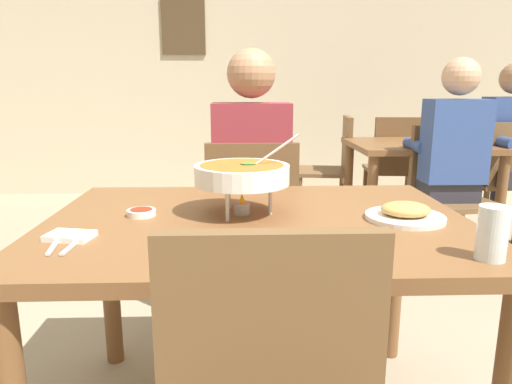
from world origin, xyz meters
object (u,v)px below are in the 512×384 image
at_px(dining_table_far, 420,161).
at_px(patron_bg_left, 451,152).
at_px(chair_bg_corner, 396,163).
at_px(sauce_dish, 141,212).
at_px(dining_table_main, 258,249).
at_px(curry_bowl, 242,175).
at_px(chair_diner_main, 252,221).
at_px(rice_plate, 287,246).
at_px(drink_glass, 492,236).
at_px(chair_bg_right, 333,163).
at_px(patron_bg_middle, 511,143).
at_px(appetizer_plate, 405,213).
at_px(chair_bg_left, 447,187).
at_px(chair_bg_middle, 504,175).
at_px(diner_main, 251,172).

height_order(dining_table_far, patron_bg_left, patron_bg_left).
bearing_deg(chair_bg_corner, sauce_dish, -124.02).
xyz_separation_m(dining_table_main, curry_bowl, (-0.05, 0.05, 0.23)).
xyz_separation_m(chair_diner_main, rice_plate, (0.06, -1.08, 0.25)).
distance_m(rice_plate, drink_glass, 0.48).
relative_size(sauce_dish, chair_bg_right, 0.10).
relative_size(chair_diner_main, rice_plate, 3.75).
distance_m(sauce_dish, chair_bg_right, 2.69).
xyz_separation_m(curry_bowl, patron_bg_middle, (1.95, 1.84, -0.13)).
relative_size(drink_glass, dining_table_far, 0.13).
bearing_deg(chair_bg_corner, patron_bg_left, -91.05).
relative_size(curry_bowl, drink_glass, 2.56).
bearing_deg(dining_table_main, patron_bg_left, 48.53).
xyz_separation_m(chair_diner_main, drink_glass, (0.54, -1.13, 0.29)).
bearing_deg(patron_bg_left, appetizer_plate, -118.86).
height_order(appetizer_plate, chair_bg_right, chair_bg_right).
distance_m(chair_diner_main, rice_plate, 1.11).
relative_size(chair_diner_main, sauce_dish, 10.00).
xyz_separation_m(chair_bg_left, chair_bg_corner, (-0.01, 0.98, 0.00)).
bearing_deg(dining_table_main, chair_bg_right, 73.41).
xyz_separation_m(sauce_dish, patron_bg_middle, (2.27, 1.85, -0.01)).
bearing_deg(rice_plate, chair_bg_middle, 50.46).
distance_m(rice_plate, chair_bg_middle, 2.87).
bearing_deg(dining_table_far, chair_bg_middle, -4.69).
bearing_deg(chair_bg_corner, chair_diner_main, -126.65).
bearing_deg(patron_bg_left, chair_bg_left, 66.50).
bearing_deg(diner_main, drink_glass, -65.25).
distance_m(sauce_dish, drink_glass, 0.99).
bearing_deg(appetizer_plate, drink_glass, -76.17).
bearing_deg(chair_diner_main, chair_bg_middle, 31.00).
bearing_deg(sauce_dish, patron_bg_left, 40.28).
relative_size(dining_table_far, patron_bg_middle, 0.76).
distance_m(curry_bowl, chair_bg_corner, 2.77).
bearing_deg(chair_bg_corner, rice_plate, -113.48).
relative_size(chair_bg_left, chair_bg_right, 1.00).
bearing_deg(chair_bg_middle, patron_bg_left, -142.82).
xyz_separation_m(sauce_dish, chair_bg_corner, (1.63, 2.42, -0.24)).
xyz_separation_m(rice_plate, chair_bg_middle, (1.82, 2.20, -0.25)).
distance_m(dining_table_main, patron_bg_left, 1.88).
xyz_separation_m(chair_diner_main, chair_bg_middle, (1.88, 1.13, 0.00)).
height_order(curry_bowl, drink_glass, curry_bowl).
relative_size(chair_diner_main, chair_bg_right, 1.00).
height_order(dining_table_main, drink_glass, drink_glass).
bearing_deg(appetizer_plate, dining_table_far, 67.60).
relative_size(curry_bowl, dining_table_far, 0.33).
height_order(dining_table_main, chair_bg_left, chair_bg_left).
relative_size(drink_glass, patron_bg_middle, 0.10).
xyz_separation_m(dining_table_far, chair_bg_corner, (0.00, 0.52, -0.10)).
relative_size(dining_table_main, drink_glass, 10.04).
relative_size(appetizer_plate, drink_glass, 1.85).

